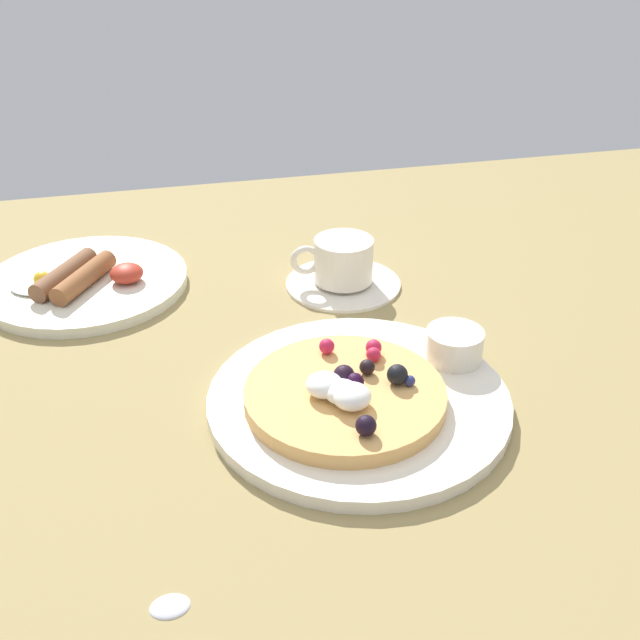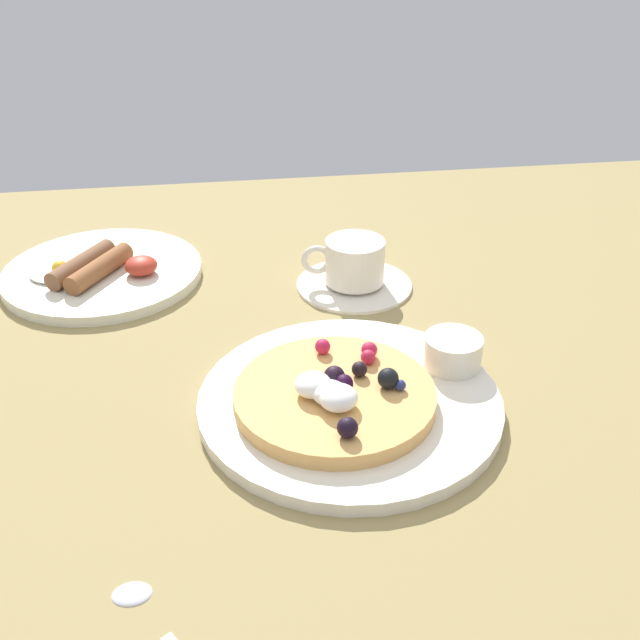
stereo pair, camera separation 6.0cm
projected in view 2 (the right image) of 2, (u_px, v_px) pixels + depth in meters
ground_plane at (280, 379)px, 0.78m from camera, size 2.02×1.12×0.03m
pancake_plate at (350, 402)px, 0.71m from camera, size 0.29×0.29×0.01m
pancake_with_berries at (335, 395)px, 0.69m from camera, size 0.19×0.19×0.04m
syrup_ramekin at (453, 351)px, 0.75m from camera, size 0.06×0.06×0.03m
breakfast_plate at (103, 273)px, 0.94m from camera, size 0.24×0.24×0.01m
fried_breakfast at (94, 267)px, 0.92m from camera, size 0.16×0.12×0.03m
coffee_saucer at (354, 284)px, 0.92m from camera, size 0.14×0.14×0.01m
coffee_cup at (353, 260)px, 0.91m from camera, size 0.10×0.07×0.05m
teaspoon at (156, 622)px, 0.51m from camera, size 0.09×0.13×0.01m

